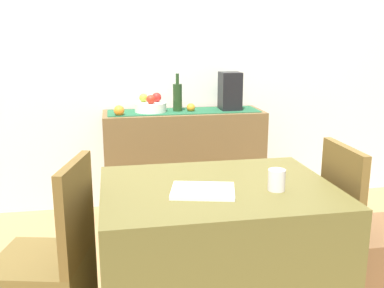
% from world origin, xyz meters
% --- Properties ---
extents(ground_plane, '(6.40, 6.40, 0.02)m').
position_xyz_m(ground_plane, '(0.00, 0.00, -0.01)').
color(ground_plane, '#A57E4F').
rests_on(ground_plane, ground).
extents(room_wall_rear, '(6.40, 0.06, 2.70)m').
position_xyz_m(room_wall_rear, '(0.00, 1.18, 1.35)').
color(room_wall_rear, silver).
rests_on(room_wall_rear, ground).
extents(sideboard_console, '(1.27, 0.42, 0.84)m').
position_xyz_m(sideboard_console, '(0.06, 0.92, 0.42)').
color(sideboard_console, brown).
rests_on(sideboard_console, ground).
extents(table_runner, '(1.19, 0.32, 0.01)m').
position_xyz_m(table_runner, '(0.06, 0.92, 0.85)').
color(table_runner, '#1F5636').
rests_on(table_runner, sideboard_console).
extents(fruit_bowl, '(0.25, 0.25, 0.07)m').
position_xyz_m(fruit_bowl, '(-0.21, 0.92, 0.89)').
color(fruit_bowl, white).
rests_on(fruit_bowl, table_runner).
extents(apple_center, '(0.07, 0.07, 0.07)m').
position_xyz_m(apple_center, '(-0.21, 0.86, 0.96)').
color(apple_center, red).
rests_on(apple_center, fruit_bowl).
extents(apple_rear, '(0.07, 0.07, 0.07)m').
position_xyz_m(apple_rear, '(-0.26, 0.96, 0.95)').
color(apple_rear, '#8FA632').
rests_on(apple_rear, fruit_bowl).
extents(apple_right, '(0.07, 0.07, 0.07)m').
position_xyz_m(apple_right, '(-0.15, 0.95, 0.96)').
color(apple_right, red).
rests_on(apple_right, fruit_bowl).
extents(wine_bottle, '(0.07, 0.07, 0.30)m').
position_xyz_m(wine_bottle, '(0.01, 0.92, 0.96)').
color(wine_bottle, '#1F391A').
rests_on(wine_bottle, sideboard_console).
extents(coffee_maker, '(0.16, 0.18, 0.30)m').
position_xyz_m(coffee_maker, '(0.43, 0.92, 1.00)').
color(coffee_maker, black).
rests_on(coffee_maker, sideboard_console).
extents(orange_loose_end, '(0.08, 0.08, 0.08)m').
position_xyz_m(orange_loose_end, '(-0.45, 0.81, 0.88)').
color(orange_loose_end, orange).
rests_on(orange_loose_end, sideboard_console).
extents(orange_loose_mid, '(0.07, 0.07, 0.07)m').
position_xyz_m(orange_loose_mid, '(0.11, 0.90, 0.88)').
color(orange_loose_mid, orange).
rests_on(orange_loose_mid, sideboard_console).
extents(dining_table, '(1.08, 0.82, 0.74)m').
position_xyz_m(dining_table, '(-0.03, -0.58, 0.37)').
color(dining_table, brown).
rests_on(dining_table, ground).
extents(open_book, '(0.32, 0.27, 0.02)m').
position_xyz_m(open_book, '(-0.12, -0.66, 0.75)').
color(open_book, white).
rests_on(open_book, dining_table).
extents(coffee_cup, '(0.08, 0.08, 0.10)m').
position_xyz_m(coffee_cup, '(0.21, -0.69, 0.79)').
color(coffee_cup, silver).
rests_on(coffee_cup, dining_table).
extents(chair_by_corner, '(0.41, 0.41, 0.90)m').
position_xyz_m(chair_by_corner, '(0.77, -0.58, 0.27)').
color(chair_by_corner, brown).
rests_on(chair_by_corner, ground).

